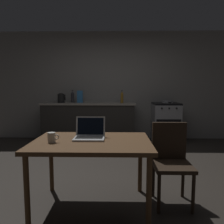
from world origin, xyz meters
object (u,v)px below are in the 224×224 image
(stove_oven, at_px, (166,122))
(dining_table, at_px, (92,147))
(coffee_mug, at_px, (52,137))
(bottle, at_px, (122,97))
(frying_pan, at_px, (168,102))
(laptop, at_px, (90,134))
(chair, at_px, (171,157))
(electric_kettle, at_px, (61,98))
(bottle_b, at_px, (73,97))
(cereal_box, at_px, (80,97))

(stove_oven, height_order, dining_table, stove_oven)
(coffee_mug, bearing_deg, bottle, 75.38)
(stove_oven, distance_m, dining_table, 3.21)
(stove_oven, distance_m, frying_pan, 0.48)
(laptop, height_order, coffee_mug, laptop)
(chair, bearing_deg, laptop, -171.44)
(laptop, xyz_separation_m, coffee_mug, (-0.35, -0.18, 0.00))
(dining_table, xyz_separation_m, coffee_mug, (-0.39, -0.09, 0.12))
(coffee_mug, bearing_deg, dining_table, 12.80)
(electric_kettle, xyz_separation_m, bottle_b, (0.26, 0.08, 0.03))
(dining_table, distance_m, coffee_mug, 0.41)
(laptop, bearing_deg, stove_oven, 77.10)
(electric_kettle, bearing_deg, dining_table, -69.98)
(dining_table, relative_size, cereal_box, 4.26)
(stove_oven, distance_m, cereal_box, 2.10)
(stove_oven, bearing_deg, coffee_mug, -121.08)
(bottle, bearing_deg, frying_pan, 1.19)
(stove_oven, distance_m, bottle, 1.19)
(bottle, bearing_deg, bottle_b, 173.67)
(stove_oven, xyz_separation_m, chair, (-0.55, -2.74, 0.04))
(chair, distance_m, frying_pan, 2.81)
(bottle, relative_size, coffee_mug, 2.50)
(stove_oven, relative_size, bottle, 3.17)
(dining_table, relative_size, chair, 1.38)
(stove_oven, relative_size, coffee_mug, 7.91)
(electric_kettle, distance_m, bottle, 1.43)
(frying_pan, bearing_deg, bottle_b, 177.22)
(electric_kettle, xyz_separation_m, bottle, (1.43, -0.05, 0.03))
(dining_table, bearing_deg, chair, 9.43)
(frying_pan, bearing_deg, stove_oven, 138.25)
(stove_oven, bearing_deg, electric_kettle, 179.94)
(cereal_box, bearing_deg, frying_pan, -1.35)
(stove_oven, relative_size, electric_kettle, 4.14)
(chair, bearing_deg, coffee_mug, -164.28)
(frying_pan, xyz_separation_m, cereal_box, (-2.04, 0.05, 0.12))
(dining_table, relative_size, bottle_b, 4.10)
(bottle, height_order, frying_pan, bottle)
(chair, xyz_separation_m, bottle_b, (-1.65, 2.82, 0.55))
(frying_pan, xyz_separation_m, bottle_b, (-2.23, 0.11, 0.11))
(bottle, relative_size, cereal_box, 1.02)
(electric_kettle, bearing_deg, frying_pan, -0.65)
(electric_kettle, height_order, bottle, bottle)
(bottle, distance_m, cereal_box, 0.99)
(bottle, bearing_deg, cereal_box, 175.94)
(dining_table, bearing_deg, laptop, 110.03)
(coffee_mug, bearing_deg, bottle_b, 97.62)
(coffee_mug, distance_m, cereal_box, 3.02)
(dining_table, height_order, laptop, laptop)
(chair, xyz_separation_m, cereal_box, (-1.46, 2.76, 0.56))
(laptop, distance_m, electric_kettle, 2.99)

